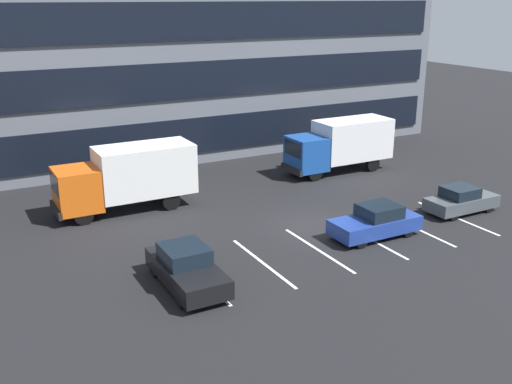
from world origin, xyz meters
name	(u,v)px	position (x,y,z in m)	size (l,w,h in m)	color
ground_plane	(311,225)	(0.00, 0.00, 0.00)	(120.00, 120.00, 0.00)	black
office_building	(173,48)	(0.00, 17.95, 7.20)	(38.44, 10.34, 14.40)	slate
lot_markings	(344,244)	(0.00, -2.72, 0.00)	(14.14, 5.40, 0.01)	silver
box_truck_blue	(341,143)	(6.81, 6.98, 1.83)	(7.02, 2.33, 3.26)	#194799
box_truck_orange	(128,175)	(-7.14, 6.30, 1.88)	(7.22, 2.39, 3.35)	#D85914
sedan_black	(186,268)	(-7.79, -3.16, 0.75)	(1.86, 4.45, 1.59)	black
sedan_navy	(376,222)	(1.82, -2.68, 0.72)	(4.26, 1.78, 1.53)	navy
sedan_charcoal	(461,200)	(7.78, -2.21, 0.66)	(3.89, 1.63, 1.39)	#474C51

